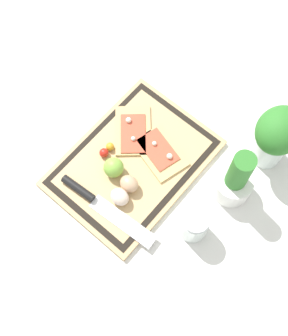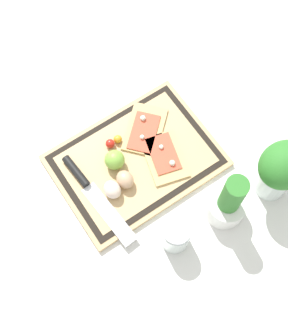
{
  "view_description": "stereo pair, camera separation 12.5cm",
  "coord_description": "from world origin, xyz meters",
  "px_view_note": "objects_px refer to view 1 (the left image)",
  "views": [
    {
      "loc": [
        0.35,
        0.34,
        1.19
      ],
      "look_at": [
        0.0,
        0.04,
        0.04
      ],
      "focal_mm": 50.0,
      "sensor_mm": 36.0,
      "label": 1
    },
    {
      "loc": [
        0.26,
        0.42,
        1.19
      ],
      "look_at": [
        0.0,
        0.04,
        0.04
      ],
      "focal_mm": 50.0,
      "sensor_mm": 36.0,
      "label": 2
    }
  ],
  "objects_px": {
    "lime": "(114,167)",
    "egg_pink": "(120,197)",
    "herb_pot": "(235,181)",
    "herb_glass": "(277,136)",
    "cherry_tomato_red": "(104,153)",
    "cherry_tomato_yellow": "(110,147)",
    "sauce_jar": "(194,225)",
    "pizza_slice_far": "(160,152)",
    "pizza_slice_near": "(133,131)",
    "knife": "(93,199)",
    "egg_brown": "(129,184)"
  },
  "relations": [
    {
      "from": "egg_pink",
      "to": "sauce_jar",
      "type": "xyz_separation_m",
      "value": [
        -0.06,
        0.19,
        0.01
      ]
    },
    {
      "from": "pizza_slice_far",
      "to": "lime",
      "type": "relative_size",
      "value": 3.05
    },
    {
      "from": "pizza_slice_far",
      "to": "sauce_jar",
      "type": "height_order",
      "value": "sauce_jar"
    },
    {
      "from": "pizza_slice_far",
      "to": "egg_brown",
      "type": "xyz_separation_m",
      "value": [
        0.13,
        0.0,
        0.02
      ]
    },
    {
      "from": "knife",
      "to": "egg_pink",
      "type": "bearing_deg",
      "value": 131.89
    },
    {
      "from": "knife",
      "to": "cherry_tomato_red",
      "type": "distance_m",
      "value": 0.13
    },
    {
      "from": "herb_glass",
      "to": "pizza_slice_near",
      "type": "bearing_deg",
      "value": -59.11
    },
    {
      "from": "cherry_tomato_yellow",
      "to": "sauce_jar",
      "type": "height_order",
      "value": "sauce_jar"
    },
    {
      "from": "herb_pot",
      "to": "knife",
      "type": "bearing_deg",
      "value": -44.21
    },
    {
      "from": "pizza_slice_near",
      "to": "herb_glass",
      "type": "bearing_deg",
      "value": 120.89
    },
    {
      "from": "knife",
      "to": "herb_pot",
      "type": "xyz_separation_m",
      "value": [
        -0.26,
        0.26,
        0.05
      ]
    },
    {
      "from": "pizza_slice_far",
      "to": "cherry_tomato_red",
      "type": "xyz_separation_m",
      "value": [
        0.1,
        -0.11,
        0.01
      ]
    },
    {
      "from": "egg_pink",
      "to": "cherry_tomato_red",
      "type": "height_order",
      "value": "egg_pink"
    },
    {
      "from": "egg_pink",
      "to": "cherry_tomato_yellow",
      "type": "height_order",
      "value": "egg_pink"
    },
    {
      "from": "cherry_tomato_yellow",
      "to": "lime",
      "type": "bearing_deg",
      "value": 50.94
    },
    {
      "from": "cherry_tomato_red",
      "to": "herb_glass",
      "type": "height_order",
      "value": "herb_glass"
    },
    {
      "from": "sauce_jar",
      "to": "knife",
      "type": "bearing_deg",
      "value": -65.58
    },
    {
      "from": "pizza_slice_near",
      "to": "egg_brown",
      "type": "xyz_separation_m",
      "value": [
        0.13,
        0.1,
        0.02
      ]
    },
    {
      "from": "cherry_tomato_red",
      "to": "cherry_tomato_yellow",
      "type": "bearing_deg",
      "value": -179.4
    },
    {
      "from": "cherry_tomato_red",
      "to": "sauce_jar",
      "type": "distance_m",
      "value": 0.31
    },
    {
      "from": "cherry_tomato_red",
      "to": "herb_pot",
      "type": "bearing_deg",
      "value": 114.78
    },
    {
      "from": "herb_pot",
      "to": "herb_glass",
      "type": "xyz_separation_m",
      "value": [
        -0.15,
        0.01,
        0.05
      ]
    },
    {
      "from": "pizza_slice_far",
      "to": "sauce_jar",
      "type": "distance_m",
      "value": 0.23
    },
    {
      "from": "pizza_slice_near",
      "to": "cherry_tomato_yellow",
      "type": "height_order",
      "value": "pizza_slice_near"
    },
    {
      "from": "herb_pot",
      "to": "herb_glass",
      "type": "height_order",
      "value": "same"
    },
    {
      "from": "pizza_slice_far",
      "to": "lime",
      "type": "xyz_separation_m",
      "value": [
        0.12,
        -0.06,
        0.02
      ]
    },
    {
      "from": "knife",
      "to": "herb_pot",
      "type": "distance_m",
      "value": 0.37
    },
    {
      "from": "pizza_slice_near",
      "to": "sauce_jar",
      "type": "distance_m",
      "value": 0.32
    },
    {
      "from": "knife",
      "to": "herb_glass",
      "type": "bearing_deg",
      "value": 146.71
    },
    {
      "from": "egg_pink",
      "to": "herb_pot",
      "type": "relative_size",
      "value": 0.25
    },
    {
      "from": "sauce_jar",
      "to": "pizza_slice_near",
      "type": "bearing_deg",
      "value": -109.79
    },
    {
      "from": "egg_brown",
      "to": "cherry_tomato_red",
      "type": "height_order",
      "value": "egg_brown"
    },
    {
      "from": "egg_pink",
      "to": "lime",
      "type": "bearing_deg",
      "value": -127.06
    },
    {
      "from": "pizza_slice_far",
      "to": "egg_pink",
      "type": "height_order",
      "value": "egg_pink"
    },
    {
      "from": "egg_brown",
      "to": "sauce_jar",
      "type": "height_order",
      "value": "sauce_jar"
    },
    {
      "from": "sauce_jar",
      "to": "herb_pot",
      "type": "bearing_deg",
      "value": 176.29
    },
    {
      "from": "lime",
      "to": "cherry_tomato_yellow",
      "type": "xyz_separation_m",
      "value": [
        -0.04,
        -0.05,
        -0.02
      ]
    },
    {
      "from": "cherry_tomato_red",
      "to": "cherry_tomato_yellow",
      "type": "distance_m",
      "value": 0.02
    },
    {
      "from": "lime",
      "to": "sauce_jar",
      "type": "xyz_separation_m",
      "value": [
        -0.02,
        0.26,
        -0.0
      ]
    },
    {
      "from": "lime",
      "to": "egg_pink",
      "type": "bearing_deg",
      "value": 52.94
    },
    {
      "from": "pizza_slice_far",
      "to": "knife",
      "type": "relative_size",
      "value": 0.56
    },
    {
      "from": "herb_pot",
      "to": "herb_glass",
      "type": "bearing_deg",
      "value": 175.07
    },
    {
      "from": "pizza_slice_far",
      "to": "egg_pink",
      "type": "relative_size",
      "value": 3.17
    },
    {
      "from": "egg_brown",
      "to": "egg_pink",
      "type": "distance_m",
      "value": 0.04
    },
    {
      "from": "pizza_slice_near",
      "to": "herb_glass",
      "type": "relative_size",
      "value": 0.85
    },
    {
      "from": "cherry_tomato_red",
      "to": "herb_glass",
      "type": "xyz_separation_m",
      "value": [
        -0.3,
        0.33,
        0.09
      ]
    },
    {
      "from": "knife",
      "to": "pizza_slice_near",
      "type": "bearing_deg",
      "value": -167.08
    },
    {
      "from": "cherry_tomato_yellow",
      "to": "sauce_jar",
      "type": "relative_size",
      "value": 0.21
    },
    {
      "from": "cherry_tomato_yellow",
      "to": "egg_pink",
      "type": "bearing_deg",
      "value": 52.02
    },
    {
      "from": "pizza_slice_near",
      "to": "egg_pink",
      "type": "distance_m",
      "value": 0.2
    }
  ]
}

